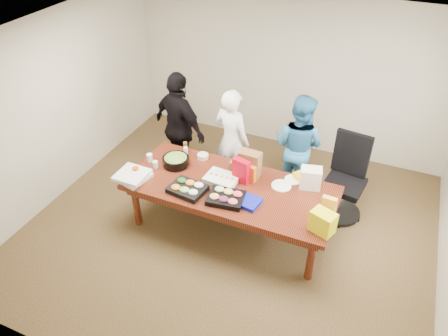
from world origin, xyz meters
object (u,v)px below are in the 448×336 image
at_px(conference_table, 231,207).
at_px(person_right, 298,146).
at_px(person_center, 232,140).
at_px(office_chair, 345,182).
at_px(salad_bowl, 176,161).
at_px(sheet_cake, 222,179).

height_order(conference_table, person_right, person_right).
distance_m(conference_table, person_right, 1.41).
bearing_deg(conference_table, person_center, 112.23).
bearing_deg(office_chair, conference_table, -138.72).
distance_m(person_center, person_right, 1.00).
bearing_deg(conference_table, office_chair, 33.45).
xyz_separation_m(conference_table, salad_bowl, (-0.91, 0.15, 0.44)).
bearing_deg(office_chair, person_right, 166.40).
xyz_separation_m(person_center, salad_bowl, (-0.53, -0.80, -0.02)).
height_order(conference_table, office_chair, office_chair).
bearing_deg(person_right, office_chair, 172.12).
bearing_deg(sheet_cake, person_right, 61.52).
xyz_separation_m(conference_table, sheet_cake, (-0.16, 0.05, 0.41)).
xyz_separation_m(sheet_cake, salad_bowl, (-0.75, 0.09, 0.02)).
height_order(conference_table, person_center, person_center).
distance_m(person_right, salad_bowl, 1.83).
bearing_deg(person_center, salad_bowl, 69.91).
xyz_separation_m(office_chair, sheet_cake, (-1.52, -0.85, 0.18)).
relative_size(office_chair, salad_bowl, 3.20).
bearing_deg(sheet_cake, office_chair, 33.21).
relative_size(conference_table, office_chair, 2.31).
bearing_deg(sheet_cake, person_center, 108.38).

